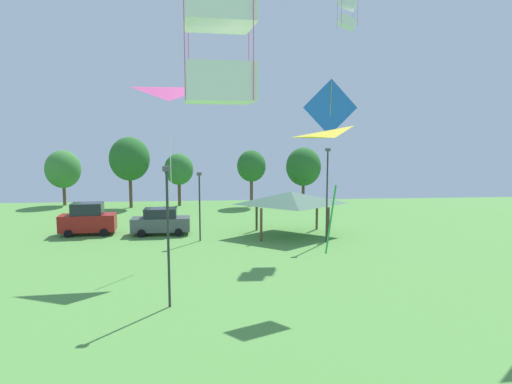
# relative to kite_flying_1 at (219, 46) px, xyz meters

# --- Properties ---
(kite_flying_1) EXTENTS (1.74, 1.75, 2.62)m
(kite_flying_1) POSITION_rel_kite_flying_1_xyz_m (0.00, 0.00, 0.00)
(kite_flying_1) COLOR white
(kite_flying_4) EXTENTS (1.84, 1.72, 2.69)m
(kite_flying_4) POSITION_rel_kite_flying_1_xyz_m (10.22, 25.38, 7.46)
(kite_flying_4) COLOR white
(kite_flying_6) EXTENTS (1.71, 2.16, 3.00)m
(kite_flying_6) POSITION_rel_kite_flying_1_xyz_m (3.60, 1.20, -2.58)
(kite_flying_6) COLOR yellow
(kite_flying_7) EXTENTS (3.67, 2.63, 4.90)m
(kite_flying_7) POSITION_rel_kite_flying_1_xyz_m (-2.88, 16.86, -1.38)
(kite_flying_7) COLOR #E54C93
(kite_flying_8) EXTENTS (2.94, 0.35, 2.94)m
(kite_flying_8) POSITION_rel_kite_flying_1_xyz_m (5.88, 12.84, -0.63)
(kite_flying_8) COLOR blue
(parked_car_leftmost) EXTENTS (4.55, 2.30, 2.65)m
(parked_car_leftmost) POSITION_rel_kite_flying_1_xyz_m (-10.72, 26.98, -8.94)
(parked_car_leftmost) COLOR maroon
(parked_car_leftmost) RESTS_ON ground
(parked_car_second_from_left) EXTENTS (4.79, 2.09, 2.20)m
(parked_car_second_from_left) POSITION_rel_kite_flying_1_xyz_m (-4.74, 26.49, -9.13)
(parked_car_second_from_left) COLOR #4C5156
(parked_car_second_from_left) RESTS_ON ground
(park_pavilion) EXTENTS (6.81, 5.30, 3.60)m
(park_pavilion) POSITION_rel_kite_flying_1_xyz_m (5.91, 25.43, -7.15)
(park_pavilion) COLOR brown
(park_pavilion) RESTS_ON ground
(light_post_0) EXTENTS (0.36, 0.20, 6.74)m
(light_post_0) POSITION_rel_kite_flying_1_xyz_m (-2.40, 10.27, -6.45)
(light_post_0) COLOR #2D2D33
(light_post_0) RESTS_ON ground
(light_post_1) EXTENTS (0.36, 0.20, 7.20)m
(light_post_1) POSITION_rel_kite_flying_1_xyz_m (8.22, 22.66, -6.22)
(light_post_1) COLOR #2D2D33
(light_post_1) RESTS_ON ground
(light_post_2) EXTENTS (0.36, 0.20, 5.35)m
(light_post_2) POSITION_rel_kite_flying_1_xyz_m (-1.43, 23.92, -7.16)
(light_post_2) COLOR #2D2D33
(light_post_2) RESTS_ON ground
(treeline_tree_0) EXTENTS (4.01, 4.01, 6.44)m
(treeline_tree_0) POSITION_rel_kite_flying_1_xyz_m (-17.88, 43.52, -6.00)
(treeline_tree_0) COLOR brown
(treeline_tree_0) RESTS_ON ground
(treeline_tree_1) EXTENTS (4.45, 4.45, 7.97)m
(treeline_tree_1) POSITION_rel_kite_flying_1_xyz_m (-9.81, 41.08, -4.72)
(treeline_tree_1) COLOR brown
(treeline_tree_1) RESTS_ON ground
(treeline_tree_2) EXTENTS (3.32, 3.32, 6.10)m
(treeline_tree_2) POSITION_rel_kite_flying_1_xyz_m (-4.45, 42.03, -5.98)
(treeline_tree_2) COLOR brown
(treeline_tree_2) RESTS_ON ground
(treeline_tree_3) EXTENTS (3.29, 3.29, 6.46)m
(treeline_tree_3) POSITION_rel_kite_flying_1_xyz_m (3.87, 41.01, -5.61)
(treeline_tree_3) COLOR brown
(treeline_tree_3) RESTS_ON ground
(treeline_tree_4) EXTENTS (4.23, 4.23, 6.68)m
(treeline_tree_4) POSITION_rel_kite_flying_1_xyz_m (10.39, 43.49, -5.88)
(treeline_tree_4) COLOR brown
(treeline_tree_4) RESTS_ON ground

